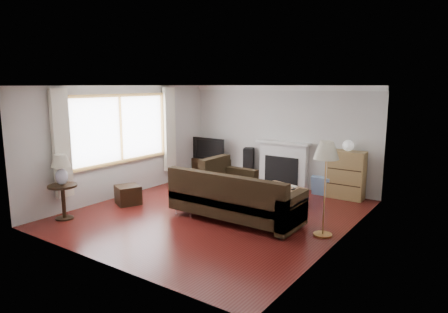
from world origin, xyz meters
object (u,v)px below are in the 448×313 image
Objects in this scene: bookshelf at (347,175)px; floor_lamp at (325,189)px; sectional_sofa at (235,197)px; tv_stand at (211,168)px; side_table at (64,202)px; coffee_table at (282,195)px.

floor_lamp reaches higher than bookshelf.
tv_stand is at bearing 133.93° from sectional_sofa.
side_table is at bearing -155.34° from floor_lamp.
bookshelf is at bearing 0.60° from tv_stand.
sectional_sofa reaches higher than coffee_table.
bookshelf is (3.74, 0.04, 0.28)m from tv_stand.
tv_stand is 2.98m from coffee_table.
tv_stand is 1.03× the size of coffee_table.
floor_lamp is (0.42, -2.46, 0.27)m from bookshelf.
bookshelf is 1.09× the size of coffee_table.
floor_lamp is at bearing -25.83° from coffee_table.
side_table reaches higher than tv_stand.
tv_stand is 3.62m from sectional_sofa.
sectional_sofa is 1.50m from coffee_table.
floor_lamp is at bearing -80.30° from bookshelf.
floor_lamp is 4.81m from side_table.
side_table is at bearing -92.45° from tv_stand.
bookshelf is at bearing 48.59° from side_table.
tv_stand is 0.37× the size of sectional_sofa.
tv_stand is at bearing 149.81° from floor_lamp.
sectional_sofa is 1.69× the size of floor_lamp.
sectional_sofa is at bearing -46.07° from tv_stand.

